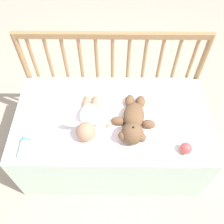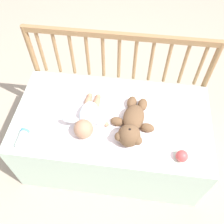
# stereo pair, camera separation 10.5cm
# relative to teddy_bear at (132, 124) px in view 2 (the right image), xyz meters

# --- Properties ---
(ground_plane) EXTENTS (12.00, 12.00, 0.00)m
(ground_plane) POSITION_rel_teddy_bear_xyz_m (-0.13, 0.07, -0.55)
(ground_plane) COLOR tan
(crib_mattress) EXTENTS (1.22, 0.66, 0.50)m
(crib_mattress) POSITION_rel_teddy_bear_xyz_m (-0.13, 0.07, -0.30)
(crib_mattress) COLOR silver
(crib_mattress) RESTS_ON ground_plane
(crib_rail) EXTENTS (1.22, 0.04, 0.86)m
(crib_rail) POSITION_rel_teddy_bear_xyz_m (-0.13, 0.42, 0.06)
(crib_rail) COLOR #997047
(crib_rail) RESTS_ON ground_plane
(blanket) EXTENTS (0.73, 0.48, 0.01)m
(blanket) POSITION_rel_teddy_bear_xyz_m (-0.12, 0.05, -0.05)
(blanket) COLOR white
(blanket) RESTS_ON crib_mattress
(teddy_bear) EXTENTS (0.27, 0.38, 0.13)m
(teddy_bear) POSITION_rel_teddy_bear_xyz_m (0.00, 0.00, 0.00)
(teddy_bear) COLOR brown
(teddy_bear) RESTS_ON crib_mattress
(baby) EXTENTS (0.28, 0.35, 0.11)m
(baby) POSITION_rel_teddy_bear_xyz_m (-0.27, 0.02, -0.01)
(baby) COLOR white
(baby) RESTS_ON crib_mattress
(baby_bottle) EXTENTS (0.05, 0.14, 0.05)m
(baby_bottle) POSITION_rel_teddy_bear_xyz_m (-0.62, -0.15, -0.03)
(baby_bottle) COLOR white
(baby_bottle) RESTS_ON crib_mattress
(toy_ball) EXTENTS (0.07, 0.07, 0.07)m
(toy_ball) POSITION_rel_teddy_bear_xyz_m (0.29, -0.16, -0.02)
(toy_ball) COLOR #DB4C4C
(toy_ball) RESTS_ON crib_mattress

